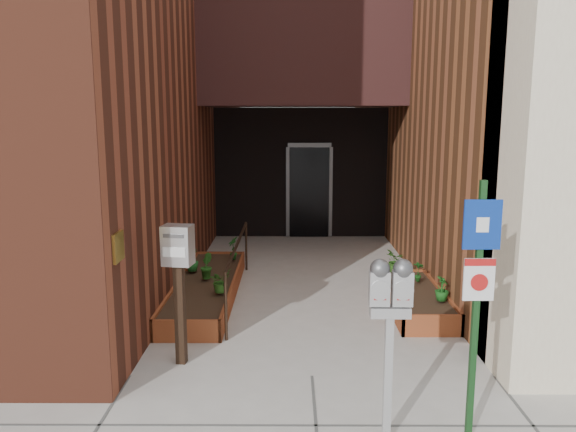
{
  "coord_description": "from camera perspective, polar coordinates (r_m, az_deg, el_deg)",
  "views": [
    {
      "loc": [
        -0.24,
        -5.74,
        2.81
      ],
      "look_at": [
        -0.27,
        1.8,
        1.46
      ],
      "focal_mm": 35.0,
      "sensor_mm": 36.0,
      "label": 1
    }
  ],
  "objects": [
    {
      "name": "ground",
      "position": [
        6.39,
        2.44,
        -15.95
      ],
      "size": [
        80.0,
        80.0,
        0.0
      ],
      "primitive_type": "plane",
      "color": "#9E9991",
      "rests_on": "ground"
    },
    {
      "name": "architecture",
      "position": [
        12.82,
        0.53,
        19.88
      ],
      "size": [
        20.0,
        14.6,
        10.0
      ],
      "color": "brown",
      "rests_on": "ground"
    },
    {
      "name": "planter_left",
      "position": [
        8.95,
        -8.26,
        -7.38
      ],
      "size": [
        0.9,
        3.6,
        0.3
      ],
      "color": "brown",
      "rests_on": "ground"
    },
    {
      "name": "planter_right",
      "position": [
        8.58,
        12.74,
        -8.31
      ],
      "size": [
        0.8,
        2.2,
        0.3
      ],
      "color": "brown",
      "rests_on": "ground"
    },
    {
      "name": "handrail",
      "position": [
        8.68,
        -5.14,
        -3.66
      ],
      "size": [
        0.04,
        3.34,
        0.9
      ],
      "color": "black",
      "rests_on": "ground"
    },
    {
      "name": "parking_meter",
      "position": [
        4.87,
        10.36,
        -8.54
      ],
      "size": [
        0.36,
        0.17,
        1.64
      ],
      "color": "#B4B4B7",
      "rests_on": "ground"
    },
    {
      "name": "sign_post",
      "position": [
        5.02,
        18.73,
        -6.62
      ],
      "size": [
        0.31,
        0.08,
        2.29
      ],
      "color": "#153C18",
      "rests_on": "ground"
    },
    {
      "name": "payment_dropbox",
      "position": [
        6.42,
        -11.07,
        -4.89
      ],
      "size": [
        0.36,
        0.29,
        1.62
      ],
      "color": "black",
      "rests_on": "ground"
    },
    {
      "name": "shrub_left_a",
      "position": [
        8.19,
        -6.91,
        -6.54
      ],
      "size": [
        0.43,
        0.43,
        0.34
      ],
      "primitive_type": "imported",
      "rotation": [
        0.0,
        0.0,
        0.92
      ],
      "color": "#285B1A",
      "rests_on": "planter_left"
    },
    {
      "name": "shrub_left_b",
      "position": [
        8.89,
        -8.32,
        -5.03
      ],
      "size": [
        0.26,
        0.26,
        0.4
      ],
      "primitive_type": "imported",
      "rotation": [
        0.0,
        0.0,
        1.75
      ],
      "color": "#225B1A",
      "rests_on": "planter_left"
    },
    {
      "name": "shrub_left_c",
      "position": [
        9.34,
        -9.73,
        -4.4
      ],
      "size": [
        0.3,
        0.3,
        0.38
      ],
      "primitive_type": "imported",
      "rotation": [
        0.0,
        0.0,
        3.9
      ],
      "color": "#1B5E21",
      "rests_on": "planter_left"
    },
    {
      "name": "shrub_left_d",
      "position": [
        9.98,
        -5.59,
        -3.27
      ],
      "size": [
        0.27,
        0.27,
        0.41
      ],
      "primitive_type": "imported",
      "rotation": [
        0.0,
        0.0,
        5.01
      ],
      "color": "#165016",
      "rests_on": "planter_left"
    },
    {
      "name": "shrub_right_a",
      "position": [
        8.06,
        15.37,
        -7.12
      ],
      "size": [
        0.25,
        0.25,
        0.34
      ],
      "primitive_type": "imported",
      "rotation": [
        0.0,
        0.0,
        1.19
      ],
      "color": "#174F16",
      "rests_on": "planter_right"
    },
    {
      "name": "shrub_right_b",
      "position": [
        8.87,
        13.12,
        -5.5
      ],
      "size": [
        0.23,
        0.23,
        0.32
      ],
      "primitive_type": "imported",
      "rotation": [
        0.0,
        0.0,
        2.54
      ],
      "color": "#184E16",
      "rests_on": "planter_right"
    },
    {
      "name": "shrub_right_c",
      "position": [
        9.3,
        10.92,
        -4.51
      ],
      "size": [
        0.36,
        0.36,
        0.38
      ],
      "primitive_type": "imported",
      "rotation": [
        0.0,
        0.0,
        4.79
      ],
      "color": "#285718",
      "rests_on": "planter_right"
    }
  ]
}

